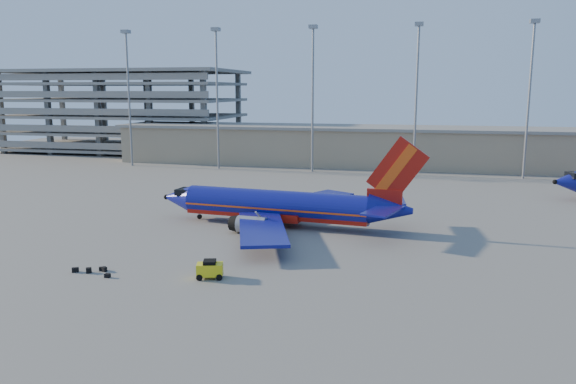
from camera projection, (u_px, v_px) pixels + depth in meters
name	position (u px, v px, depth m)	size (l,w,h in m)	color
ground	(281.00, 226.00, 68.33)	(220.00, 220.00, 0.00)	slate
terminal_building	(391.00, 146.00, 120.83)	(122.00, 16.00, 8.50)	gray
parking_garage	(124.00, 107.00, 151.12)	(62.00, 32.00, 21.40)	slate
light_mast_row	(364.00, 83.00, 108.09)	(101.60, 1.60, 28.65)	gray
aircraft_main	(282.00, 206.00, 67.85)	(33.36, 31.97, 11.30)	navy
baggage_tug	(210.00, 269.00, 49.10)	(2.57, 1.94, 1.64)	yellow
luggage_pile	(94.00, 271.00, 50.67)	(4.22, 2.07, 0.49)	black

